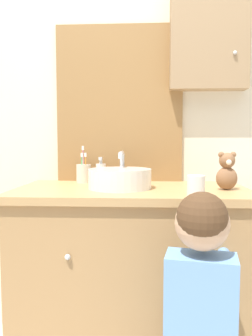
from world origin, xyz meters
The scene contains 8 objects.
wall_back centered at (0.02, 0.62, 1.28)m, with size 3.20×0.18×2.50m.
vanity_counter centered at (0.00, 0.31, 0.44)m, with size 1.11×0.59×0.88m.
sink_basin centered at (-0.05, 0.30, 0.93)m, with size 0.30×0.35×0.17m.
toothbrush_holder centered at (-0.27, 0.50, 0.93)m, with size 0.08×0.08×0.20m.
soap_dispenser centered at (-0.18, 0.53, 0.93)m, with size 0.05×0.05×0.14m.
child_figure centered at (0.25, -0.17, 0.55)m, with size 0.30×0.45×0.94m.
teddy_bear centered at (0.44, 0.27, 0.96)m, with size 0.10×0.08×0.18m.
drinking_cup centered at (0.27, 0.07, 0.92)m, with size 0.07×0.07×0.09m, color silver.
Camera 1 is at (0.06, -1.25, 1.10)m, focal length 35.00 mm.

